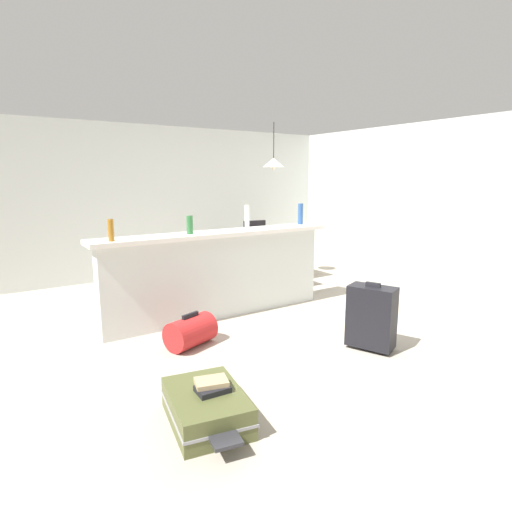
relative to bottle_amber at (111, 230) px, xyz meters
name	(u,v)px	position (x,y,z in m)	size (l,w,h in m)	color
ground_plane	(278,320)	(1.80, -0.35, -1.17)	(13.00, 13.00, 0.05)	#ADA393
wall_back	(174,201)	(1.80, 2.70, 0.11)	(6.60, 0.10, 2.50)	silver
wall_right	(421,203)	(4.85, -0.05, 0.11)	(0.10, 6.00, 2.50)	silver
partition_half_wall	(219,277)	(1.24, 0.08, -0.65)	(2.80, 0.20, 0.98)	silver
bar_countertop	(218,234)	(1.24, 0.08, -0.13)	(2.96, 0.40, 0.05)	white
bottle_amber	(111,230)	(0.00, 0.00, 0.00)	(0.06, 0.06, 0.22)	#9E661E
bottle_green	(190,225)	(0.87, 0.06, -0.01)	(0.07, 0.07, 0.21)	#2D6B38
bottle_white	(247,217)	(1.68, 0.15, 0.03)	(0.06, 0.06, 0.29)	silver
bottle_blue	(300,214)	(2.52, 0.14, 0.03)	(0.07, 0.07, 0.28)	#284C89
dining_table	(272,240)	(2.88, 1.29, -0.50)	(1.10, 0.80, 0.74)	brown
dining_chair_near_partition	(288,253)	(2.84, 0.80, -0.63)	(0.41, 0.41, 0.93)	black
dining_chair_far_side	(252,244)	(2.87, 1.86, -0.63)	(0.46, 0.46, 0.93)	black
pendant_lamp	(274,163)	(2.92, 1.31, 0.74)	(0.34, 0.34, 0.73)	black
suitcase_flat_olive	(207,407)	(0.09, -1.84, -1.03)	(0.61, 0.87, 0.22)	#51562D
duffel_bag_red	(191,332)	(0.57, -0.56, -0.99)	(0.55, 0.44, 0.34)	red
suitcase_upright_black	(371,316)	(2.00, -1.59, -0.81)	(0.39, 0.50, 0.67)	black
book_stack	(212,386)	(0.14, -1.84, -0.89)	(0.25, 0.23, 0.07)	black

